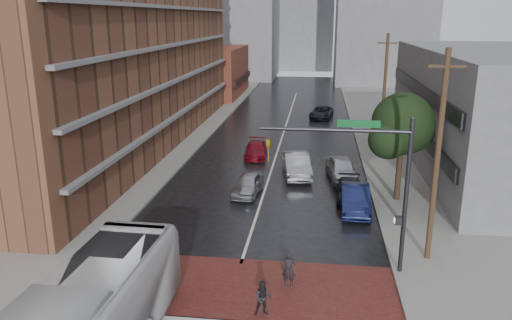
% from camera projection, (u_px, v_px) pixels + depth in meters
% --- Properties ---
extents(ground, '(160.00, 160.00, 0.00)m').
position_uv_depth(ground, '(232.00, 292.00, 21.17)').
color(ground, black).
rests_on(ground, ground).
extents(crosswalk, '(14.00, 5.00, 0.02)m').
position_uv_depth(crosswalk, '(234.00, 286.00, 21.64)').
color(crosswalk, maroon).
rests_on(crosswalk, ground).
extents(sidewalk_west, '(9.00, 90.00, 0.15)m').
position_uv_depth(sidewalk_west, '(156.00, 142.00, 46.37)').
color(sidewalk_west, gray).
rests_on(sidewalk_west, ground).
extents(sidewalk_east, '(9.00, 90.00, 0.15)m').
position_uv_depth(sidewalk_east, '(410.00, 150.00, 43.61)').
color(sidewalk_east, gray).
rests_on(sidewalk_east, ground).
extents(storefront_west, '(8.00, 16.00, 7.00)m').
position_uv_depth(storefront_west, '(214.00, 72.00, 73.14)').
color(storefront_west, brown).
rests_on(storefront_west, ground).
extents(building_east, '(11.00, 26.00, 9.00)m').
position_uv_depth(building_east, '(496.00, 111.00, 37.02)').
color(building_east, gray).
rests_on(building_east, ground).
extents(distant_tower_center, '(12.00, 10.00, 24.00)m').
position_uv_depth(distant_tower_center, '(306.00, 13.00, 108.45)').
color(distant_tower_center, gray).
rests_on(distant_tower_center, ground).
extents(street_tree, '(4.20, 4.10, 6.90)m').
position_uv_depth(street_tree, '(403.00, 128.00, 30.32)').
color(street_tree, '#332319').
rests_on(street_tree, ground).
extents(signal_mast, '(6.50, 0.30, 7.20)m').
position_uv_depth(signal_mast, '(373.00, 173.00, 21.55)').
color(signal_mast, '#2D2D33').
rests_on(signal_mast, ground).
extents(utility_pole_near, '(1.60, 0.26, 10.00)m').
position_uv_depth(utility_pole_near, '(437.00, 157.00, 22.51)').
color(utility_pole_near, '#473321').
rests_on(utility_pole_near, ground).
extents(utility_pole_far, '(1.60, 0.26, 10.00)m').
position_uv_depth(utility_pole_far, '(384.00, 93.00, 41.58)').
color(utility_pole_far, '#473321').
rests_on(utility_pole_far, ground).
extents(pedestrian_a, '(0.62, 0.44, 1.60)m').
position_uv_depth(pedestrian_a, '(289.00, 269.00, 21.42)').
color(pedestrian_a, black).
rests_on(pedestrian_a, ground).
extents(pedestrian_b, '(0.79, 0.67, 1.44)m').
position_uv_depth(pedestrian_b, '(263.00, 298.00, 19.36)').
color(pedestrian_b, black).
rests_on(pedestrian_b, ground).
extents(car_travel_a, '(1.97, 4.08, 1.34)m').
position_uv_depth(car_travel_a, '(248.00, 184.00, 32.72)').
color(car_travel_a, '#A7A9AF').
rests_on(car_travel_a, ground).
extents(car_travel_b, '(2.53, 5.30, 1.68)m').
position_uv_depth(car_travel_b, '(297.00, 165.00, 36.37)').
color(car_travel_b, '#B7B9C0').
rests_on(car_travel_b, ground).
extents(car_travel_c, '(2.03, 4.44, 1.26)m').
position_uv_depth(car_travel_c, '(256.00, 150.00, 41.42)').
color(car_travel_c, maroon).
rests_on(car_travel_c, ground).
extents(suv_travel, '(2.98, 5.21, 1.37)m').
position_uv_depth(suv_travel, '(322.00, 113.00, 57.20)').
color(suv_travel, black).
rests_on(suv_travel, ground).
extents(car_parked_near, '(1.70, 4.73, 1.55)m').
position_uv_depth(car_parked_near, '(355.00, 199.00, 29.80)').
color(car_parked_near, '#141B48').
rests_on(car_parked_near, ground).
extents(car_parked_mid, '(1.80, 4.22, 1.21)m').
position_uv_depth(car_parked_mid, '(350.00, 191.00, 31.58)').
color(car_parked_mid, black).
rests_on(car_parked_mid, ground).
extents(car_parked_far, '(2.51, 4.91, 1.60)m').
position_uv_depth(car_parked_far, '(342.00, 169.00, 35.58)').
color(car_parked_far, '#B5BABD').
rests_on(car_parked_far, ground).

